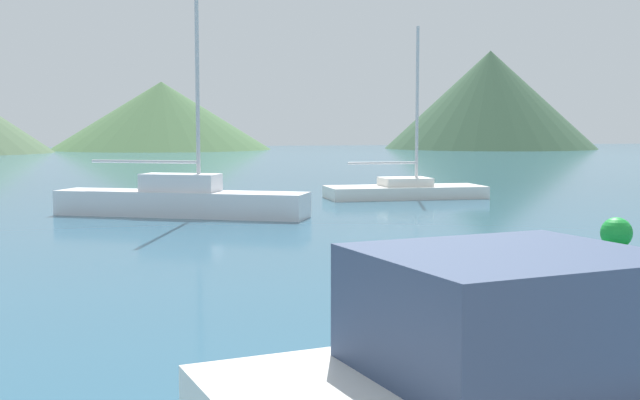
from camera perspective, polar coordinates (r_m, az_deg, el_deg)
name	(u,v)px	position (r m, az deg, el deg)	size (l,w,h in m)	color
motorboat_near	(610,391)	(7.20, 19.90, -12.66)	(6.63, 3.29, 2.46)	white
sailboat_inner	(181,199)	(24.99, -9.86, 0.06)	(7.65, 5.00, 9.09)	silver
sailboat_middle	(405,190)	(31.23, 6.07, 0.75)	(6.19, 2.41, 6.58)	white
buoy_marker	(616,247)	(16.47, 20.30, -3.18)	(0.86, 0.86, 0.99)	green
hill_east	(162,116)	(104.70, -11.19, 5.91)	(27.80, 27.80, 8.61)	#476B42
hill_far_east	(490,100)	(109.97, 11.98, 6.99)	(27.91, 27.91, 12.97)	#38563D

